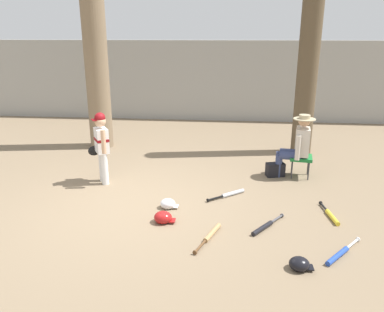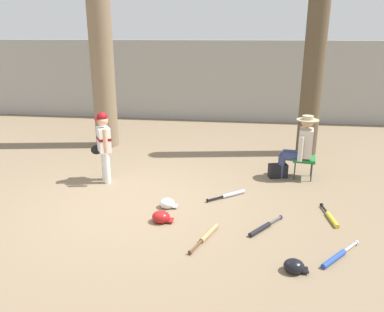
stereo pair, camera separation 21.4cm
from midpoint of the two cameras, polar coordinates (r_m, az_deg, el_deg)
name	(u,v)px [view 2 (the right image)]	position (r m, az deg, el deg)	size (l,w,h in m)	color
ground_plane	(132,206)	(6.23, -7.93, -7.36)	(60.00, 60.00, 0.00)	#7F6B51
concrete_back_wall	(190,80)	(12.15, 0.15, 11.13)	(18.00, 0.36, 2.40)	#9E9E99
tree_near_player	(100,29)	(9.24, -12.81, 17.87)	(0.73, 0.73, 6.10)	#7F6B51
tree_behind_spectator	(315,50)	(8.80, 18.45, 14.66)	(0.65, 0.65, 5.19)	brown
young_ballplayer	(103,142)	(7.08, -12.14, 1.97)	(0.50, 0.52, 1.31)	white
folding_stool	(304,160)	(7.52, 17.04, -0.53)	(0.45, 0.45, 0.41)	#196B2D
seated_spectator	(300,145)	(7.44, 16.47, 1.56)	(0.68, 0.54, 1.20)	navy
handbag_beside_stool	(278,171)	(7.50, 13.40, -2.14)	(0.34, 0.18, 0.26)	black
bat_blue_youth	(337,257)	(5.19, 21.78, -13.71)	(0.58, 0.67, 0.07)	#2347AD
bat_wood_tan	(207,235)	(5.30, 3.45, -11.60)	(0.34, 0.77, 0.07)	tan
bat_black_composite	(262,228)	(5.57, 11.50, -10.40)	(0.51, 0.65, 0.07)	black
bat_aluminum_silver	(231,195)	(6.54, 6.66, -5.70)	(0.63, 0.52, 0.07)	#B7BCC6
bat_yellow_trainer	(331,218)	(6.12, 20.83, -8.56)	(0.15, 0.73, 0.07)	yellow
batting_helmet_white	(167,203)	(6.10, -2.67, -7.03)	(0.28, 0.22, 0.16)	silver
batting_helmet_red	(161,217)	(5.67, -3.50, -9.00)	(0.31, 0.24, 0.18)	#A81919
batting_helmet_black	(294,266)	(4.78, 16.17, -15.42)	(0.28, 0.22, 0.16)	black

